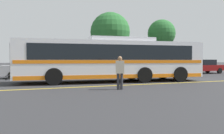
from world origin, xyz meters
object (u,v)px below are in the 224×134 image
Objects in this scene: tree_0 at (110,32)px; parked_car_3 at (165,68)px; tree_1 at (162,34)px; transit_bus at (112,59)px; parked_car_2 at (103,68)px; parked_car_4 at (204,67)px; pedestrian_0 at (120,71)px; parked_car_1 at (32,68)px.

parked_car_3 is at bearing -60.36° from tree_0.
transit_bus is at bearing -135.75° from tree_1.
tree_1 is (6.60, -0.82, 0.03)m from tree_0.
transit_bus is 4.80m from parked_car_2.
parked_car_2 is 0.89× the size of parked_car_3.
pedestrian_0 is (-13.51, -8.87, 0.18)m from parked_car_4.
parked_car_2 is at bearing 90.14° from parked_car_4.
parked_car_1 is at bearing 88.43° from parked_car_2.
pedestrian_0 is at bearing 121.50° from parked_car_4.
tree_0 reaches higher than transit_bus.
parked_car_2 is 11.70m from tree_1.
transit_bus is 1.77× the size of tree_0.
tree_1 reaches higher than transit_bus.
tree_1 is (3.04, 5.44, 4.13)m from parked_car_3.
transit_bus reaches higher than parked_car_1.
tree_0 is (2.94, 6.23, 4.03)m from parked_car_2.
tree_0 is at bearing -21.65° from parked_car_2.
pedestrian_0 is 0.23× the size of tree_0.
tree_1 is (15.40, 4.88, 4.01)m from parked_car_1.
parked_car_1 is at bearing 87.76° from parked_car_4.
parked_car_4 is at bearing -84.45° from parked_car_2.
parked_car_1 is 5.89m from parked_car_2.
parked_car_3 is at bearing -119.20° from tree_1.
transit_bus is 1.92× the size of tree_1.
parked_car_4 is 16.17m from pedestrian_0.
parked_car_2 is (5.86, -0.53, -0.05)m from parked_car_1.
parked_car_3 is (7.31, 4.64, -0.86)m from transit_bus.
transit_bus is 2.63× the size of parked_car_3.
tree_1 reaches higher than parked_car_3.
parked_car_3 is at bearing 92.87° from parked_car_4.
transit_bus reaches higher than parked_car_3.
tree_0 is (-8.77, 5.83, 4.03)m from parked_car_4.
parked_car_4 is at bearing -33.63° from tree_0.
parked_car_4 is (5.21, 0.42, 0.07)m from parked_car_3.
parked_car_1 is 16.65m from tree_1.
parked_car_2 is at bearing 99.31° from pedestrian_0.
transit_bus is 14.81m from tree_1.
parked_car_2 is 2.60× the size of pedestrian_0.
pedestrian_0 is (-8.31, -8.45, 0.25)m from parked_car_3.
pedestrian_0 is at bearing -129.24° from tree_1.
parked_car_3 is at bearing -51.87° from transit_bus.
parked_car_1 is at bearing 49.88° from transit_bus.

